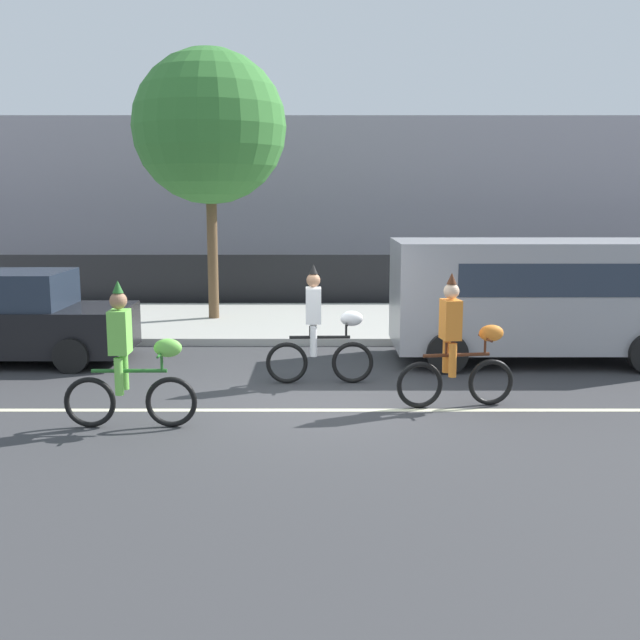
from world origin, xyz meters
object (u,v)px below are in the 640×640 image
(parade_cyclist_lime, at_px, (132,364))
(parked_car_black, at_px, (16,319))
(parade_cyclist_zebra, at_px, (323,332))
(parade_cyclist_orange, at_px, (460,349))
(parked_van_grey, at_px, (540,291))

(parade_cyclist_lime, distance_m, parked_car_black, 4.94)
(parade_cyclist_lime, relative_size, parked_car_black, 0.47)
(parade_cyclist_lime, relative_size, parade_cyclist_zebra, 1.00)
(parade_cyclist_lime, xyz_separation_m, parade_cyclist_orange, (4.38, 0.97, 0.00))
(parked_van_grey, bearing_deg, parade_cyclist_zebra, -156.96)
(parked_car_black, bearing_deg, parade_cyclist_orange, -21.29)
(parade_cyclist_orange, distance_m, parked_car_black, 7.99)
(parked_car_black, bearing_deg, parked_van_grey, 0.58)
(parade_cyclist_zebra, distance_m, parked_van_grey, 4.27)
(parade_cyclist_lime, distance_m, parade_cyclist_orange, 4.48)
(parade_cyclist_lime, bearing_deg, parked_van_grey, 31.96)
(parade_cyclist_orange, relative_size, parked_car_black, 0.47)
(parade_cyclist_lime, height_order, parade_cyclist_zebra, same)
(parade_cyclist_lime, xyz_separation_m, parked_van_grey, (6.35, 3.96, 0.44))
(parked_van_grey, distance_m, parked_car_black, 9.43)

